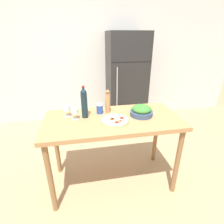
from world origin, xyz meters
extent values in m
plane|color=tan|center=(0.00, 0.00, 0.00)|extent=(14.00, 14.00, 0.00)
cube|color=silver|center=(0.00, 2.05, 1.30)|extent=(6.40, 0.06, 2.60)
cube|color=black|center=(0.60, 1.68, 0.90)|extent=(0.75, 0.64, 1.80)
cube|color=black|center=(0.60, 1.35, 1.30)|extent=(0.73, 0.01, 0.01)
cylinder|color=#B2B2B7|center=(0.34, 1.34, 0.81)|extent=(0.02, 0.02, 0.81)
cube|color=#A87A4C|center=(0.00, 0.00, 0.88)|extent=(1.49, 0.71, 0.05)
cylinder|color=olive|center=(-0.69, -0.30, 0.43)|extent=(0.06, 0.06, 0.85)
cylinder|color=olive|center=(0.69, -0.30, 0.43)|extent=(0.06, 0.06, 0.85)
cylinder|color=olive|center=(-0.69, 0.30, 0.43)|extent=(0.06, 0.06, 0.85)
cylinder|color=olive|center=(0.69, 0.30, 0.43)|extent=(0.06, 0.06, 0.85)
cylinder|color=#142833|center=(-0.30, 0.09, 1.04)|extent=(0.07, 0.07, 0.27)
sphere|color=#142833|center=(-0.30, 0.09, 1.19)|extent=(0.07, 0.07, 0.07)
cylinder|color=#142833|center=(-0.30, 0.09, 1.21)|extent=(0.03, 0.03, 0.06)
cylinder|color=maroon|center=(-0.30, 0.09, 1.25)|extent=(0.03, 0.03, 0.02)
cylinder|color=silver|center=(-0.40, 0.05, 0.90)|extent=(0.07, 0.07, 0.00)
cylinder|color=silver|center=(-0.40, 0.05, 0.94)|extent=(0.01, 0.01, 0.06)
cylinder|color=white|center=(-0.40, 0.05, 1.00)|extent=(0.07, 0.07, 0.06)
cylinder|color=maroon|center=(-0.40, 0.05, 0.98)|extent=(0.06, 0.06, 0.02)
cylinder|color=silver|center=(-0.49, 0.14, 0.90)|extent=(0.07, 0.07, 0.00)
cylinder|color=silver|center=(-0.49, 0.14, 0.94)|extent=(0.01, 0.01, 0.06)
cylinder|color=white|center=(-0.49, 0.14, 1.00)|extent=(0.07, 0.07, 0.06)
cylinder|color=maroon|center=(-0.49, 0.14, 0.97)|extent=(0.06, 0.06, 0.01)
cylinder|color=#AD7F51|center=(-0.03, 0.17, 1.02)|extent=(0.06, 0.06, 0.23)
sphere|color=#936C45|center=(-0.03, 0.17, 1.15)|extent=(0.05, 0.05, 0.05)
cylinder|color=#384C6B|center=(0.33, 0.02, 0.93)|extent=(0.26, 0.26, 0.06)
ellipsoid|color=#38752D|center=(0.33, 0.02, 0.98)|extent=(0.22, 0.22, 0.09)
cylinder|color=#DBC189|center=(0.01, -0.08, 0.91)|extent=(0.29, 0.29, 0.02)
torus|color=#DBC189|center=(0.01, -0.08, 0.92)|extent=(0.29, 0.29, 0.02)
cylinder|color=#BE3613|center=(-0.02, -0.06, 0.92)|extent=(0.04, 0.04, 0.01)
cylinder|color=red|center=(0.06, -0.12, 0.92)|extent=(0.03, 0.03, 0.01)
cylinder|color=red|center=(0.02, -0.14, 0.92)|extent=(0.04, 0.04, 0.01)
cylinder|color=red|center=(0.09, -0.05, 0.92)|extent=(0.05, 0.05, 0.01)
cylinder|color=red|center=(-0.01, -0.06, 0.92)|extent=(0.04, 0.04, 0.01)
cylinder|color=#284CA3|center=(-0.12, 0.16, 0.95)|extent=(0.07, 0.07, 0.10)
cylinder|color=white|center=(-0.12, 0.16, 1.01)|extent=(0.08, 0.08, 0.01)
camera|label=1|loc=(-0.32, -1.69, 1.75)|focal=28.00mm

